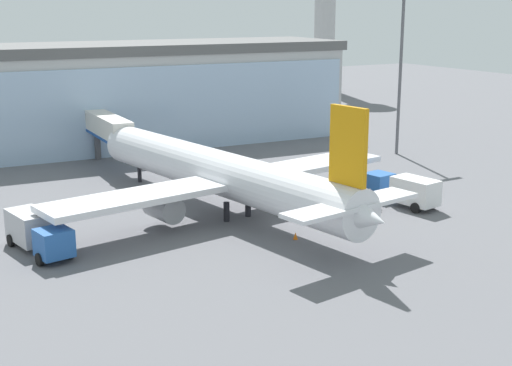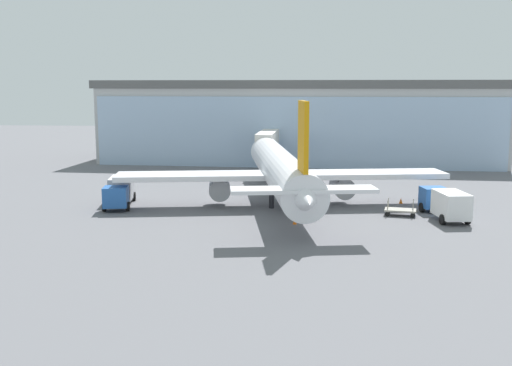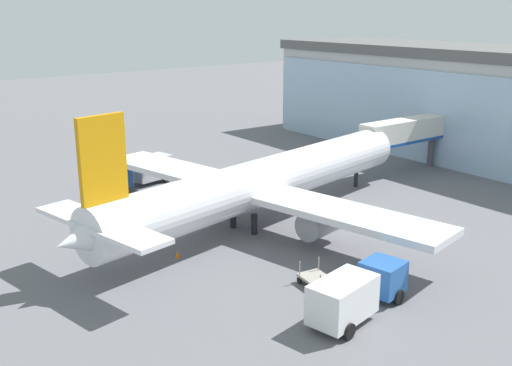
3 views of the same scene
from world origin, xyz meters
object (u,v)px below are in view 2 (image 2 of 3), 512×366
Objects in this scene: catering_truck at (120,191)px; fuel_truck at (445,202)px; airplane at (281,171)px; baggage_cart at (400,210)px; safety_cone_wingtip at (401,201)px; jet_bridge at (268,141)px; safety_cone_nose at (295,221)px.

fuel_truck is (30.83, -3.61, 0.00)m from catering_truck.
baggage_cart is at bearing -121.43° from airplane.
baggage_cart is 5.98m from safety_cone_wingtip.
safety_cone_nose is at bearing -169.98° from jet_bridge.
safety_cone_wingtip is (-2.78, 6.82, -1.19)m from fuel_truck.
baggage_cart is 10.48m from safety_cone_nose.
airplane is (2.58, -22.10, -0.90)m from jet_bridge.
jet_bridge reaches higher than safety_cone_wingtip.
airplane is 66.48× the size of safety_cone_nose.
catering_truck reaches higher than safety_cone_nose.
jet_bridge is 21.89× the size of safety_cone_wingtip.
fuel_truck reaches higher than baggage_cart.
airplane is 4.85× the size of fuel_truck.
safety_cone_nose is (1.56, -8.86, -3.12)m from airplane.
catering_truck is at bearing -174.86° from baggage_cart.
baggage_cart is at bearing 74.88° from catering_truck.
safety_cone_wingtip is at bearing -142.40° from jet_bridge.
jet_bridge is at bearing 125.19° from safety_cone_wingtip.
baggage_cart is 5.55× the size of safety_cone_nose.
catering_truck reaches higher than safety_cone_wingtip.
safety_cone_wingtip is at bearing -92.97° from airplane.
jet_bridge is 3.95× the size of baggage_cart.
baggage_cart is (-3.76, 0.93, -0.97)m from fuel_truck.
catering_truck is at bearing 153.43° from jet_bridge.
airplane is 4.83× the size of catering_truck.
fuel_truck is (17.49, -27.68, -2.82)m from jet_bridge.
safety_cone_wingtip is (28.05, 3.21, -1.19)m from catering_truck.
safety_cone_nose is 1.00× the size of safety_cone_wingtip.
jet_bridge is 27.67m from catering_truck.
jet_bridge is 32.87m from fuel_truck.
catering_truck is 1.00× the size of fuel_truck.
baggage_cart is (27.06, -2.68, -0.97)m from catering_truck.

